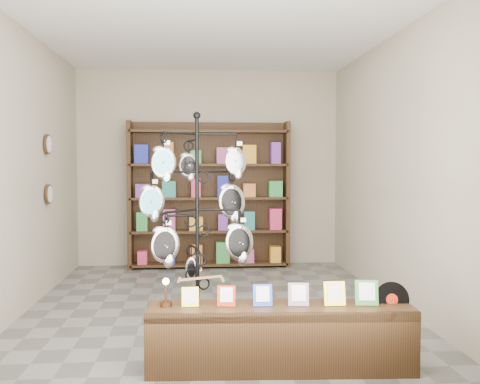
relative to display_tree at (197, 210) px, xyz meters
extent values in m
plane|color=slate|center=(0.19, 1.15, -1.16)|extent=(5.00, 5.00, 0.00)
plane|color=#B1A08E|center=(0.19, 3.65, 0.34)|extent=(4.00, 0.00, 4.00)
plane|color=#B1A08E|center=(0.19, -1.35, 0.34)|extent=(4.00, 0.00, 4.00)
plane|color=#B1A08E|center=(-1.81, 1.15, 0.34)|extent=(0.00, 5.00, 5.00)
plane|color=#B1A08E|center=(2.19, 1.15, 0.34)|extent=(0.00, 5.00, 5.00)
plane|color=white|center=(0.19, 1.15, 1.84)|extent=(5.00, 5.00, 0.00)
cylinder|color=black|center=(0.00, 0.00, -1.15)|extent=(0.51, 0.51, 0.03)
cylinder|color=black|center=(0.00, 0.00, -0.18)|extent=(0.04, 0.04, 1.96)
sphere|color=black|center=(0.00, 0.00, 0.82)|extent=(0.07, 0.07, 0.07)
ellipsoid|color=silver|center=(-0.06, 0.20, -0.55)|extent=(0.11, 0.06, 0.21)
cube|color=#B07649|center=(0.03, -0.28, -0.54)|extent=(0.36, 0.15, 0.04)
cube|color=black|center=(0.62, -0.69, -0.92)|extent=(2.02, 0.52, 0.49)
cube|color=gold|center=(-0.06, -0.65, -0.60)|extent=(0.13, 0.05, 0.15)
cube|color=#B1210E|center=(0.22, -0.66, -0.60)|extent=(0.14, 0.06, 0.15)
cube|color=#263FA5|center=(0.49, -0.68, -0.59)|extent=(0.15, 0.06, 0.16)
cube|color=#E54C33|center=(0.76, -0.69, -0.59)|extent=(0.16, 0.06, 0.17)
cube|color=gold|center=(1.03, -0.71, -0.58)|extent=(0.17, 0.06, 0.18)
cube|color=#337233|center=(1.28, -0.72, -0.58)|extent=(0.18, 0.07, 0.19)
cylinder|color=black|center=(1.49, -0.69, -0.64)|extent=(0.28, 0.08, 0.27)
cylinder|color=#B1210E|center=(1.49, -0.69, -0.64)|extent=(0.09, 0.03, 0.09)
cylinder|color=#422513|center=(-0.24, -0.64, -0.65)|extent=(0.09, 0.09, 0.04)
cylinder|color=#422513|center=(-0.24, -0.64, -0.57)|extent=(0.02, 0.02, 0.13)
sphere|color=#FFBF59|center=(-0.24, -0.64, -0.48)|extent=(0.05, 0.05, 0.05)
cube|color=black|center=(0.19, 3.59, -0.06)|extent=(2.40, 0.04, 2.20)
cube|color=black|center=(-0.99, 3.43, -0.06)|extent=(0.06, 0.36, 2.20)
cube|color=black|center=(1.37, 3.43, -0.06)|extent=(0.06, 0.36, 2.20)
cube|color=black|center=(0.19, 3.43, -1.11)|extent=(2.36, 0.36, 0.04)
cube|color=black|center=(0.19, 3.43, -0.61)|extent=(2.36, 0.36, 0.03)
cube|color=black|center=(0.19, 3.43, -0.11)|extent=(2.36, 0.36, 0.04)
cube|color=black|center=(0.19, 3.43, 0.39)|extent=(2.36, 0.36, 0.04)
cube|color=black|center=(0.19, 3.43, 0.89)|extent=(2.36, 0.36, 0.04)
cylinder|color=black|center=(-1.78, 1.95, 0.64)|extent=(0.03, 0.24, 0.24)
cylinder|color=black|center=(-1.78, 1.95, 0.04)|extent=(0.03, 0.24, 0.24)
camera|label=1|loc=(-0.01, -4.64, 0.40)|focal=40.00mm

